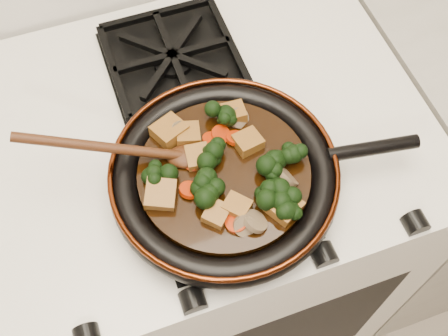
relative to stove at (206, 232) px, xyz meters
name	(u,v)px	position (x,y,z in m)	size (l,w,h in m)	color
stove	(206,232)	(0.00, 0.00, 0.00)	(0.76, 0.60, 0.90)	white
burner_grate_front	(227,192)	(0.00, -0.14, 0.46)	(0.23, 0.23, 0.03)	black
burner_grate_back	(173,59)	(0.00, 0.14, 0.46)	(0.23, 0.23, 0.03)	black
skillet	(225,176)	(0.00, -0.13, 0.49)	(0.47, 0.34, 0.05)	black
braising_sauce	(224,175)	(0.00, -0.13, 0.50)	(0.26, 0.26, 0.02)	black
tofu_cube_0	(188,134)	(-0.03, -0.05, 0.52)	(0.04, 0.04, 0.02)	brown
tofu_cube_1	(248,142)	(0.05, -0.10, 0.52)	(0.04, 0.04, 0.02)	brown
tofu_cube_2	(284,207)	(0.06, -0.21, 0.52)	(0.04, 0.04, 0.02)	brown
tofu_cube_3	(232,114)	(0.04, -0.04, 0.52)	(0.04, 0.03, 0.02)	brown
tofu_cube_4	(198,157)	(-0.03, -0.10, 0.52)	(0.04, 0.03, 0.02)	brown
tofu_cube_5	(237,207)	(0.00, -0.19, 0.52)	(0.04, 0.03, 0.02)	brown
tofu_cube_6	(161,195)	(-0.10, -0.14, 0.52)	(0.04, 0.04, 0.02)	brown
tofu_cube_7	(169,131)	(-0.06, -0.04, 0.52)	(0.04, 0.05, 0.02)	brown
tofu_cube_8	(216,214)	(-0.03, -0.19, 0.52)	(0.04, 0.03, 0.02)	brown
broccoli_floret_0	(210,192)	(-0.03, -0.16, 0.52)	(0.06, 0.06, 0.05)	black
broccoli_floret_1	(221,117)	(0.03, -0.04, 0.52)	(0.06, 0.06, 0.05)	black
broccoli_floret_2	(272,170)	(0.06, -0.15, 0.52)	(0.06, 0.06, 0.05)	black
broccoli_floret_3	(271,198)	(0.05, -0.20, 0.52)	(0.06, 0.06, 0.05)	black
broccoli_floret_4	(214,159)	(-0.01, -0.11, 0.52)	(0.06, 0.06, 0.05)	black
broccoli_floret_5	(276,199)	(0.05, -0.20, 0.52)	(0.06, 0.06, 0.05)	black
broccoli_floret_6	(159,174)	(-0.09, -0.10, 0.52)	(0.06, 0.06, 0.05)	black
broccoli_floret_7	(292,152)	(0.10, -0.14, 0.52)	(0.06, 0.06, 0.05)	black
broccoli_floret_8	(286,208)	(0.06, -0.22, 0.52)	(0.06, 0.06, 0.05)	black
broccoli_floret_9	(210,178)	(-0.03, -0.14, 0.52)	(0.06, 0.06, 0.05)	black
carrot_coin_0	(237,222)	(-0.01, -0.21, 0.51)	(0.03, 0.03, 0.01)	#AF2604
carrot_coin_1	(212,140)	(0.00, -0.07, 0.51)	(0.03, 0.03, 0.01)	#AF2604
carrot_coin_2	(236,138)	(0.03, -0.08, 0.51)	(0.03, 0.03, 0.01)	#AF2604
carrot_coin_3	(193,163)	(-0.04, -0.10, 0.51)	(0.03, 0.03, 0.01)	#AF2604
carrot_coin_4	(190,190)	(-0.06, -0.14, 0.51)	(0.03, 0.03, 0.01)	#AF2604
carrot_coin_5	(221,134)	(0.02, -0.07, 0.51)	(0.03, 0.03, 0.01)	#AF2604
mushroom_slice_0	(244,226)	(0.00, -0.22, 0.52)	(0.03, 0.03, 0.01)	brown
mushroom_slice_1	(255,221)	(0.01, -0.22, 0.52)	(0.04, 0.04, 0.01)	brown
mushroom_slice_2	(238,118)	(0.05, -0.05, 0.52)	(0.03, 0.03, 0.01)	brown
mushroom_slice_3	(288,177)	(0.08, -0.17, 0.52)	(0.04, 0.04, 0.01)	brown
mushroom_slice_4	(180,132)	(-0.04, -0.04, 0.52)	(0.03, 0.03, 0.01)	brown
wooden_spoon	(138,151)	(-0.11, -0.07, 0.54)	(0.15, 0.07, 0.24)	#42200E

